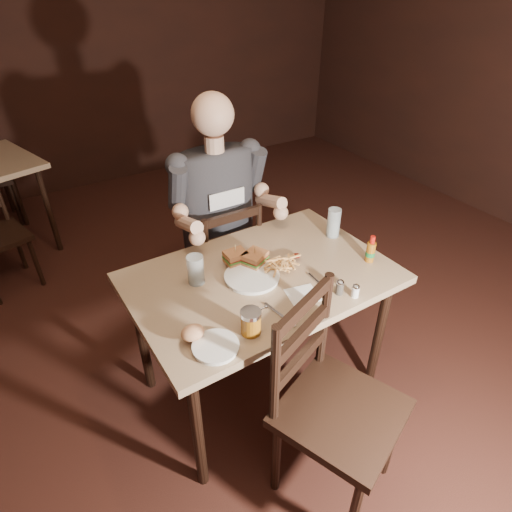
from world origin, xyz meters
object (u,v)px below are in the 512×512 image
main_table (261,288)px  chair_far (220,263)px  dinner_plate (252,277)px  diner (220,190)px  glass_right (334,223)px  chair_near (341,412)px  hot_sauce (371,249)px  glass_left (196,270)px  syrup_dispenser (251,322)px  side_plate (216,347)px

main_table → chair_far: size_ratio=1.39×
main_table → dinner_plate: (-0.05, -0.00, 0.09)m
diner → dinner_plate: bearing=-103.1°
dinner_plate → glass_right: bearing=10.3°
dinner_plate → chair_near: bearing=-87.0°
hot_sauce → glass_right: bearing=89.7°
diner → glass_right: bearing=-45.1°
glass_left → syrup_dispenser: size_ratio=1.29×
main_table → chair_near: 0.67m
hot_sauce → syrup_dispenser: hot_sauce is taller
chair_near → syrup_dispenser: size_ratio=9.03×
glass_left → glass_right: bearing=-0.4°
syrup_dispenser → glass_right: bearing=27.0°
hot_sauce → glass_left: bearing=160.2°
glass_left → hot_sauce: size_ratio=0.99×
main_table → side_plate: side_plate is taller
chair_near → side_plate: 0.58m
main_table → syrup_dispenser: 0.41m
chair_far → side_plate: (-0.48, -0.91, 0.33)m
chair_near → glass_right: 0.99m
chair_near → diner: bearing=63.6°
chair_near → glass_left: chair_near is taller
glass_left → glass_right: size_ratio=0.88×
glass_left → syrup_dispenser: glass_left is taller
main_table → glass_left: size_ratio=8.85×
hot_sauce → syrup_dispenser: size_ratio=1.30×
chair_far → chair_near: (-0.10, -1.25, 0.04)m
hot_sauce → side_plate: 0.93m
hot_sauce → side_plate: size_ratio=0.80×
chair_near → diner: 1.29m
side_plate → diner: bearing=61.0°
main_table → hot_sauce: size_ratio=8.78×
chair_far → syrup_dispenser: (-0.32, -0.91, 0.38)m
diner → hot_sauce: size_ratio=7.17×
chair_near → hot_sauce: chair_near is taller
dinner_plate → glass_right: glass_right is taller
dinner_plate → glass_right: 0.59m
hot_sauce → syrup_dispenser: (-0.76, -0.12, -0.02)m
glass_right → syrup_dispenser: 0.87m
main_table → glass_right: bearing=11.3°
glass_left → glass_right: (0.81, -0.01, 0.01)m
glass_right → hot_sauce: bearing=-90.3°
dinner_plate → main_table: bearing=0.8°
chair_far → side_plate: size_ratio=5.05×
diner → hot_sauce: bearing=-58.7°
chair_far → hot_sauce: (0.44, -0.78, 0.39)m
chair_far → glass_right: size_ratio=5.61×
diner → syrup_dispenser: (-0.32, -0.86, -0.15)m
main_table → diner: (0.08, 0.55, 0.28)m
chair_near → chair_far: bearing=63.8°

